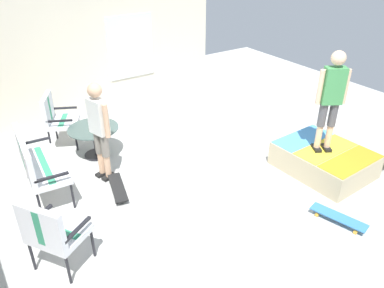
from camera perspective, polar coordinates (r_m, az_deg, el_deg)
ground_plane at (r=6.45m, az=2.94°, el=-5.54°), size 12.00×12.00×0.10m
house_facade at (r=8.76m, az=-14.90°, el=13.34°), size 0.23×6.00×2.73m
skate_ramp at (r=6.91m, az=19.33°, el=-2.15°), size 1.51×1.81×0.43m
patio_bench at (r=6.18m, az=-22.46°, el=-2.37°), size 1.28×0.63×1.02m
patio_chair_near_house at (r=7.57m, az=-19.76°, el=4.00°), size 0.80×0.77×1.02m
patio_chair_by_wall at (r=4.78m, az=-20.43°, el=-12.11°), size 0.82×0.80×1.02m
patio_table at (r=7.07m, az=-14.48°, el=1.16°), size 0.90×0.90×0.57m
person_watching at (r=6.15m, az=-13.77°, el=2.74°), size 0.46×0.31×1.66m
person_skater at (r=6.33m, az=20.22°, el=6.91°), size 0.35×0.42×1.67m
skateboard_by_bench at (r=6.17m, az=-11.10°, el=-6.42°), size 0.82×0.39×0.10m
skateboard_spare at (r=5.87m, az=21.15°, el=-10.24°), size 0.82×0.40×0.10m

